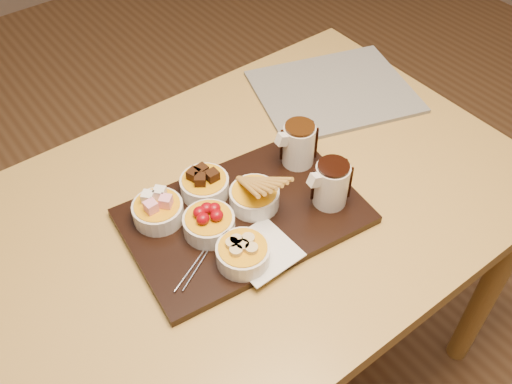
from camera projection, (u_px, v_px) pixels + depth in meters
ground at (251, 369)px, 1.72m from camera, size 5.00×5.00×0.00m
dining_table at (249, 232)px, 1.25m from camera, size 1.20×0.80×0.75m
serving_board at (244, 216)px, 1.14m from camera, size 0.49×0.35×0.02m
napkin at (262, 251)px, 1.07m from camera, size 0.12×0.12×0.00m
bowl_marshmallows at (158, 212)px, 1.11m from camera, size 0.10×0.10×0.04m
bowl_cake at (205, 186)px, 1.16m from camera, size 0.10×0.10×0.04m
bowl_strawberries at (209, 224)px, 1.09m from camera, size 0.10×0.10×0.04m
bowl_biscotti at (254, 198)px, 1.14m from camera, size 0.10×0.10×0.04m
bowl_bananas at (243, 254)px, 1.04m from camera, size 0.10×0.10×0.04m
pitcher_dark_chocolate at (331, 185)px, 1.12m from camera, size 0.08×0.08×0.09m
pitcher_milk_chocolate at (299, 145)px, 1.20m from camera, size 0.08×0.08×0.09m
fondue_skewers at (211, 240)px, 1.08m from camera, size 0.14×0.25×0.01m
newspaper at (334, 92)px, 1.43m from camera, size 0.45×0.40×0.01m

